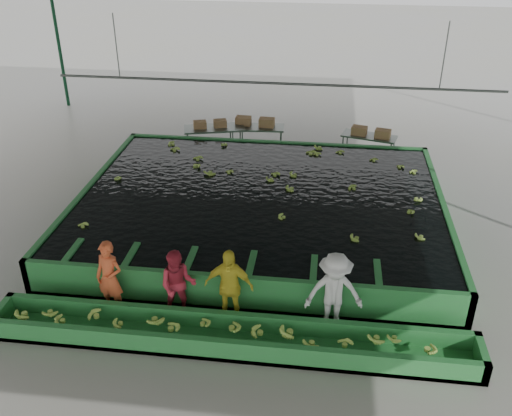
# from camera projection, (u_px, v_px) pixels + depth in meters

# --- Properties ---
(ground) EXTENTS (80.00, 80.00, 0.00)m
(ground) POSITION_uv_depth(u_px,v_px,m) (254.00, 251.00, 14.84)
(ground) COLOR gray
(ground) RESTS_ON ground
(shed_roof) EXTENTS (20.00, 22.00, 0.04)m
(shed_roof) POSITION_uv_depth(u_px,v_px,m) (253.00, 58.00, 12.44)
(shed_roof) COLOR slate
(shed_roof) RESTS_ON shed_posts
(shed_posts) EXTENTS (20.00, 22.00, 5.00)m
(shed_posts) POSITION_uv_depth(u_px,v_px,m) (253.00, 163.00, 13.64)
(shed_posts) COLOR #0E371F
(shed_posts) RESTS_ON ground
(flotation_tank) EXTENTS (10.00, 8.00, 0.90)m
(flotation_tank) POSITION_uv_depth(u_px,v_px,m) (261.00, 208.00, 15.93)
(flotation_tank) COLOR #257232
(flotation_tank) RESTS_ON ground
(tank_water) EXTENTS (9.70, 7.70, 0.00)m
(tank_water) POSITION_uv_depth(u_px,v_px,m) (261.00, 196.00, 15.74)
(tank_water) COLOR black
(tank_water) RESTS_ON flotation_tank
(sorting_trough) EXTENTS (10.00, 1.00, 0.50)m
(sorting_trough) POSITION_uv_depth(u_px,v_px,m) (230.00, 336.00, 11.59)
(sorting_trough) COLOR #257232
(sorting_trough) RESTS_ON ground
(cableway_rail) EXTENTS (0.08, 0.08, 14.00)m
(cableway_rail) POSITION_uv_depth(u_px,v_px,m) (275.00, 83.00, 17.75)
(cableway_rail) COLOR #59605B
(cableway_rail) RESTS_ON shed_roof
(rail_hanger_left) EXTENTS (0.04, 0.04, 2.00)m
(rail_hanger_left) POSITION_uv_depth(u_px,v_px,m) (116.00, 46.00, 17.84)
(rail_hanger_left) COLOR #59605B
(rail_hanger_left) RESTS_ON shed_roof
(rail_hanger_right) EXTENTS (0.04, 0.04, 2.00)m
(rail_hanger_right) POSITION_uv_depth(u_px,v_px,m) (444.00, 56.00, 16.71)
(rail_hanger_right) COLOR #59605B
(rail_hanger_right) RESTS_ON shed_roof
(worker_a) EXTENTS (0.72, 0.56, 1.75)m
(worker_a) POSITION_uv_depth(u_px,v_px,m) (110.00, 278.00, 12.29)
(worker_a) COLOR #D4542B
(worker_a) RESTS_ON ground
(worker_b) EXTENTS (0.88, 0.72, 1.65)m
(worker_b) POSITION_uv_depth(u_px,v_px,m) (178.00, 285.00, 12.15)
(worker_b) COLOR #AF2636
(worker_b) RESTS_ON ground
(worker_c) EXTENTS (1.06, 0.47, 1.79)m
(worker_c) POSITION_uv_depth(u_px,v_px,m) (229.00, 286.00, 11.99)
(worker_c) COLOR gold
(worker_c) RESTS_ON ground
(worker_d) EXTENTS (1.28, 0.84, 1.86)m
(worker_d) POSITION_uv_depth(u_px,v_px,m) (334.00, 293.00, 11.72)
(worker_d) COLOR beige
(worker_d) RESTS_ON ground
(packing_table_left) EXTENTS (2.26, 1.36, 0.96)m
(packing_table_left) POSITION_uv_depth(u_px,v_px,m) (215.00, 140.00, 20.32)
(packing_table_left) COLOR #59605B
(packing_table_left) RESTS_ON ground
(packing_table_mid) EXTENTS (2.02, 0.91, 0.90)m
(packing_table_mid) POSITION_uv_depth(u_px,v_px,m) (256.00, 138.00, 20.55)
(packing_table_mid) COLOR #59605B
(packing_table_mid) RESTS_ON ground
(packing_table_right) EXTENTS (1.98, 1.21, 0.84)m
(packing_table_right) POSITION_uv_depth(u_px,v_px,m) (368.00, 147.00, 19.94)
(packing_table_right) COLOR #59605B
(packing_table_right) RESTS_ON ground
(box_stack_left) EXTENTS (1.20, 0.67, 0.25)m
(box_stack_left) POSITION_uv_depth(u_px,v_px,m) (210.00, 127.00, 20.10)
(box_stack_left) COLOR olive
(box_stack_left) RESTS_ON packing_table_left
(box_stack_mid) EXTENTS (1.41, 0.47, 0.30)m
(box_stack_mid) POSITION_uv_depth(u_px,v_px,m) (255.00, 126.00, 20.43)
(box_stack_mid) COLOR olive
(box_stack_mid) RESTS_ON packing_table_mid
(box_stack_right) EXTENTS (1.38, 0.70, 0.29)m
(box_stack_right) POSITION_uv_depth(u_px,v_px,m) (371.00, 136.00, 19.69)
(box_stack_right) COLOR olive
(box_stack_right) RESTS_ON packing_table_right
(floating_bananas) EXTENTS (8.94, 6.09, 0.12)m
(floating_bananas) POSITION_uv_depth(u_px,v_px,m) (264.00, 183.00, 16.43)
(floating_bananas) COLOR #8FB542
(floating_bananas) RESTS_ON tank_water
(trough_bananas) EXTENTS (9.18, 0.61, 0.12)m
(trough_bananas) POSITION_uv_depth(u_px,v_px,m) (230.00, 330.00, 11.51)
(trough_bananas) COLOR #8FB542
(trough_bananas) RESTS_ON sorting_trough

